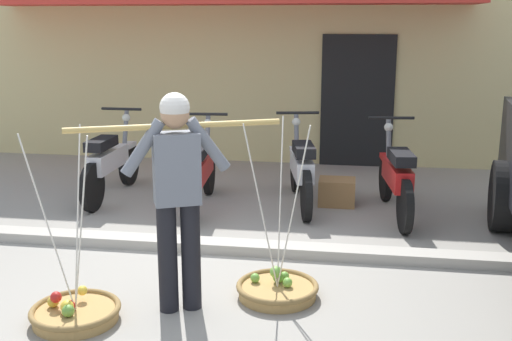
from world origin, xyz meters
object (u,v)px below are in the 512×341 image
motorcycle_nearest_shop (110,163)px  motorcycle_third_in_row (301,169)px  wooden_crate (337,192)px  motorcycle_end_of_row (396,178)px  fruit_basket_right_side (75,312)px  motorcycle_second_in_row (201,172)px  fruit_basket_left_side (277,288)px  fruit_vendor (177,188)px

motorcycle_nearest_shop → motorcycle_third_in_row: same height
motorcycle_third_in_row → wooden_crate: bearing=14.4°
motorcycle_third_in_row → motorcycle_end_of_row: bearing=-12.5°
fruit_basket_right_side → wooden_crate: fruit_basket_right_side is taller
motorcycle_third_in_row → motorcycle_second_in_row: bearing=-165.7°
motorcycle_nearest_shop → motorcycle_end_of_row: (3.51, -0.22, 0.00)m
motorcycle_second_in_row → motorcycle_third_in_row: size_ratio=1.01×
fruit_basket_right_side → motorcycle_third_in_row: fruit_basket_right_side is taller
fruit_basket_left_side → motorcycle_second_in_row: bearing=117.7°
motorcycle_end_of_row → fruit_basket_left_side: bearing=-114.6°
motorcycle_second_in_row → motorcycle_end_of_row: 2.27m
fruit_vendor → motorcycle_end_of_row: bearing=56.1°
motorcycle_end_of_row → wooden_crate: 0.81m
motorcycle_second_in_row → motorcycle_end_of_row: same height
fruit_vendor → motorcycle_second_in_row: size_ratio=0.93×
motorcycle_second_in_row → motorcycle_third_in_row: 1.21m
motorcycle_nearest_shop → wooden_crate: motorcycle_nearest_shop is taller
fruit_basket_right_side → motorcycle_second_in_row: bearing=85.2°
motorcycle_third_in_row → motorcycle_end_of_row: same height
fruit_vendor → fruit_basket_left_side: fruit_vendor is taller
motorcycle_end_of_row → motorcycle_nearest_shop: bearing=176.4°
fruit_basket_left_side → motorcycle_nearest_shop: (-2.44, 2.56, 0.38)m
motorcycle_third_in_row → wooden_crate: (0.43, 0.11, -0.29)m
fruit_basket_left_side → motorcycle_third_in_row: size_ratio=0.81×
fruit_vendor → motorcycle_third_in_row: size_ratio=0.94×
fruit_vendor → wooden_crate: size_ratio=3.85×
fruit_basket_left_side → fruit_vendor: bearing=-155.6°
fruit_basket_left_side → motorcycle_third_in_row: (-0.03, 2.59, 0.38)m
motorcycle_end_of_row → wooden_crate: (-0.67, 0.36, -0.29)m
fruit_vendor → motorcycle_nearest_shop: (-1.72, 2.89, -0.52)m
fruit_vendor → wooden_crate: 3.33m
fruit_basket_right_side → motorcycle_end_of_row: 3.93m
fruit_basket_right_side → motorcycle_second_in_row: (0.25, 2.94, 0.38)m
fruit_vendor → motorcycle_second_in_row: (-0.48, 2.62, -0.52)m
wooden_crate → fruit_basket_left_side: bearing=-98.4°
motorcycle_third_in_row → fruit_vendor: bearing=-103.3°
fruit_vendor → motorcycle_nearest_shop: bearing=120.7°
fruit_vendor → motorcycle_end_of_row: 3.26m
fruit_basket_left_side → motorcycle_nearest_shop: fruit_basket_left_side is taller
fruit_vendor → fruit_basket_left_side: (0.72, 0.33, -0.90)m
motorcycle_second_in_row → motorcycle_end_of_row: bearing=1.3°
fruit_basket_right_side → motorcycle_end_of_row: size_ratio=0.80×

